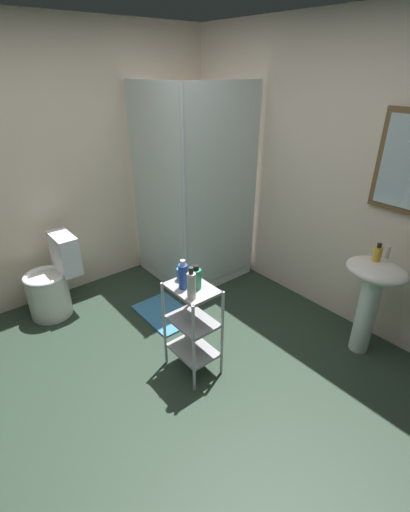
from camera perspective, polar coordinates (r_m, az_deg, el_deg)
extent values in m
cube|color=#263629|center=(2.85, -6.25, -20.57)|extent=(4.20, 4.20, 0.02)
cube|color=beige|center=(3.38, 20.11, 11.20)|extent=(4.20, 0.10, 2.50)
cube|color=beige|center=(3.73, -23.63, 11.99)|extent=(0.10, 4.20, 2.50)
cube|color=white|center=(4.26, -1.61, -1.42)|extent=(0.90, 0.90, 0.10)
cube|color=silver|center=(3.63, -7.53, 10.34)|extent=(0.90, 0.02, 1.90)
cube|color=silver|center=(3.54, 2.72, 10.13)|extent=(0.02, 0.90, 1.90)
cylinder|color=silver|center=(3.27, -3.23, 8.65)|extent=(0.04, 0.04, 1.90)
cylinder|color=silver|center=(4.23, -1.62, -0.81)|extent=(0.08, 0.08, 0.00)
cylinder|color=white|center=(3.22, 23.67, -8.36)|extent=(0.15, 0.15, 0.68)
ellipsoid|color=white|center=(3.02, 25.09, -2.06)|extent=(0.46, 0.37, 0.13)
cylinder|color=silver|center=(3.07, 26.54, 0.53)|extent=(0.03, 0.03, 0.10)
cylinder|color=white|center=(3.72, -23.05, -5.74)|extent=(0.37, 0.37, 0.40)
torus|color=white|center=(3.62, -23.66, -2.87)|extent=(0.37, 0.37, 0.04)
cube|color=white|center=(3.59, -20.94, 0.44)|extent=(0.35, 0.17, 0.36)
cylinder|color=silver|center=(2.82, -6.32, -10.61)|extent=(0.02, 0.02, 0.74)
cylinder|color=silver|center=(2.59, -1.76, -14.46)|extent=(0.02, 0.02, 0.74)
cylinder|color=silver|center=(2.94, -2.06, -8.69)|extent=(0.02, 0.02, 0.74)
cylinder|color=silver|center=(2.72, 2.68, -12.14)|extent=(0.02, 0.02, 0.74)
cube|color=#99999E|center=(2.88, -1.86, -14.34)|extent=(0.36, 0.26, 0.02)
cube|color=#99999E|center=(2.71, -1.95, -10.08)|extent=(0.36, 0.26, 0.02)
cube|color=#99999E|center=(2.55, -2.04, -5.07)|extent=(0.36, 0.26, 0.02)
cylinder|color=gold|center=(2.99, 25.18, 0.27)|extent=(0.06, 0.06, 0.11)
cylinder|color=black|center=(2.97, 25.45, 1.48)|extent=(0.03, 0.03, 0.03)
cylinder|color=#2D8F5D|center=(2.50, -1.38, -3.58)|extent=(0.07, 0.07, 0.14)
cylinder|color=black|center=(2.46, -1.40, -1.83)|extent=(0.04, 0.04, 0.03)
cylinder|color=#2B4CAD|center=(2.50, -3.41, -3.21)|extent=(0.06, 0.06, 0.18)
cylinder|color=white|center=(2.45, -3.48, -1.05)|extent=(0.04, 0.04, 0.04)
cylinder|color=white|center=(2.39, -2.13, -4.68)|extent=(0.06, 0.06, 0.18)
cylinder|color=#333338|center=(2.33, -2.18, -2.28)|extent=(0.03, 0.03, 0.05)
cylinder|color=#3870B2|center=(2.62, -3.61, -2.79)|extent=(0.08, 0.08, 0.09)
cube|color=teal|center=(3.55, -6.21, -8.83)|extent=(0.60, 0.40, 0.02)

